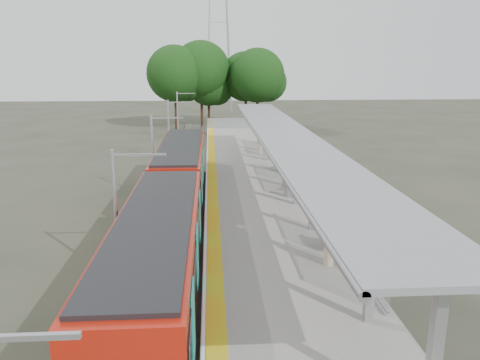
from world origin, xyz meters
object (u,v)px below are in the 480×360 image
object	(u,v)px
train	(173,200)
bench_near	(329,237)
info_pillar_far	(260,146)
bench_mid	(299,184)
bench_far	(283,163)
info_pillar_near	(329,247)
litter_bin	(289,189)

from	to	relation	value
train	bench_near	distance (m)	7.86
train	info_pillar_far	world-z (taller)	train
bench_mid	bench_far	bearing A→B (deg)	113.23
train	bench_far	distance (m)	12.53
bench_near	info_pillar_far	world-z (taller)	info_pillar_far
bench_far	bench_mid	bearing A→B (deg)	-111.28
bench_mid	bench_near	bearing A→B (deg)	-70.68
train	info_pillar_near	bearing A→B (deg)	-41.93
bench_near	bench_mid	distance (m)	8.91
bench_mid	bench_far	xyz separation A→B (m)	(-0.14, 5.50, 0.13)
info_pillar_near	info_pillar_far	xyz separation A→B (m)	(-0.24, 22.56, -0.04)
bench_near	bench_mid	bearing A→B (deg)	90.82
bench_near	info_pillar_far	bearing A→B (deg)	95.13
bench_mid	info_pillar_near	xyz separation A→B (m)	(-0.81, -10.56, 0.25)
info_pillar_near	litter_bin	distance (m)	9.46
bench_mid	litter_bin	bearing A→B (deg)	-103.75
train	bench_far	size ratio (longest dim) A/B	15.68
bench_near	bench_far	world-z (taller)	bench_far
info_pillar_far	info_pillar_near	bearing A→B (deg)	-108.06
info_pillar_near	info_pillar_far	size ratio (longest dim) A/B	1.05
train	info_pillar_far	bearing A→B (deg)	70.25
bench_near	info_pillar_far	size ratio (longest dim) A/B	0.86
info_pillar_near	info_pillar_far	world-z (taller)	info_pillar_near
train	litter_bin	xyz separation A→B (m)	(6.33, 3.79, -0.59)
bench_far	litter_bin	distance (m)	6.64
bench_mid	info_pillar_near	bearing A→B (deg)	-72.59
train	litter_bin	size ratio (longest dim) A/B	29.99
litter_bin	bench_near	bearing A→B (deg)	-87.02
bench_mid	info_pillar_near	world-z (taller)	info_pillar_near
bench_near	info_pillar_near	bearing A→B (deg)	-101.09
bench_mid	train	bearing A→B (deg)	-123.66
bench_near	info_pillar_near	world-z (taller)	info_pillar_near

